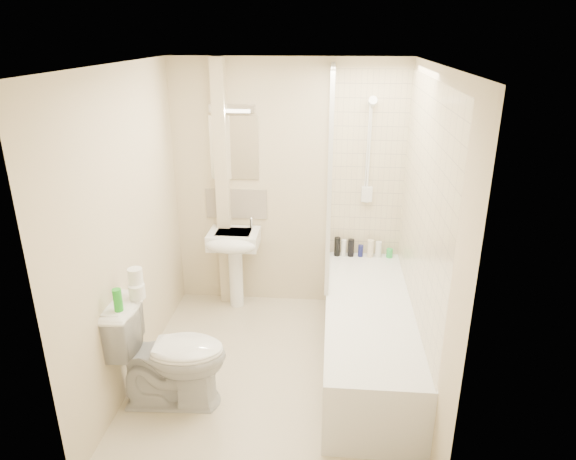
{
  "coord_description": "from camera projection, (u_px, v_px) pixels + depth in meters",
  "views": [
    {
      "loc": [
        0.41,
        -3.46,
        2.6
      ],
      "look_at": [
        0.09,
        0.2,
        1.18
      ],
      "focal_mm": 32.0,
      "sensor_mm": 36.0,
      "label": 1
    }
  ],
  "objects": [
    {
      "name": "floor",
      "position": [
        275.0,
        373.0,
        4.19
      ],
      "size": [
        2.5,
        2.5,
        0.0
      ],
      "primitive_type": "plane",
      "color": "beige",
      "rests_on": "ground"
    },
    {
      "name": "wall_back",
      "position": [
        288.0,
        188.0,
        4.91
      ],
      "size": [
        2.2,
        0.02,
        2.4
      ],
      "primitive_type": "cube",
      "color": "beige",
      "rests_on": "ground"
    },
    {
      "name": "wall_left",
      "position": [
        127.0,
        232.0,
        3.84
      ],
      "size": [
        0.02,
        2.5,
        2.4
      ],
      "primitive_type": "cube",
      "color": "beige",
      "rests_on": "ground"
    },
    {
      "name": "wall_right",
      "position": [
        426.0,
        241.0,
        3.66
      ],
      "size": [
        0.02,
        2.5,
        2.4
      ],
      "primitive_type": "cube",
      "color": "beige",
      "rests_on": "ground"
    },
    {
      "name": "ceiling",
      "position": [
        271.0,
        65.0,
        3.32
      ],
      "size": [
        2.2,
        2.5,
        0.02
      ],
      "primitive_type": "cube",
      "color": "white",
      "rests_on": "wall_back"
    },
    {
      "name": "tile_back",
      "position": [
        368.0,
        167.0,
        4.76
      ],
      "size": [
        0.7,
        0.01,
        1.75
      ],
      "primitive_type": "cube",
      "color": "beige",
      "rests_on": "wall_back"
    },
    {
      "name": "tile_right",
      "position": [
        423.0,
        203.0,
        3.77
      ],
      "size": [
        0.01,
        2.1,
        1.75
      ],
      "primitive_type": "cube",
      "color": "beige",
      "rests_on": "wall_right"
    },
    {
      "name": "pipe_boxing",
      "position": [
        223.0,
        188.0,
        4.91
      ],
      "size": [
        0.12,
        0.12,
        2.4
      ],
      "primitive_type": "cube",
      "color": "beige",
      "rests_on": "ground"
    },
    {
      "name": "splashback",
      "position": [
        236.0,
        204.0,
        5.01
      ],
      "size": [
        0.6,
        0.02,
        0.3
      ],
      "primitive_type": "cube",
      "color": "beige",
      "rests_on": "wall_back"
    },
    {
      "name": "mirror",
      "position": [
        234.0,
        148.0,
        4.8
      ],
      "size": [
        0.46,
        0.01,
        0.6
      ],
      "primitive_type": "cube",
      "color": "white",
      "rests_on": "wall_back"
    },
    {
      "name": "strip_light",
      "position": [
        232.0,
        108.0,
        4.65
      ],
      "size": [
        0.42,
        0.07,
        0.07
      ],
      "primitive_type": "cube",
      "color": "silver",
      "rests_on": "wall_back"
    },
    {
      "name": "bathtub",
      "position": [
        368.0,
        333.0,
        4.21
      ],
      "size": [
        0.7,
        2.1,
        0.55
      ],
      "color": "white",
      "rests_on": "ground"
    },
    {
      "name": "shower_screen",
      "position": [
        330.0,
        176.0,
        4.37
      ],
      "size": [
        0.04,
        0.92,
        1.8
      ],
      "color": "white",
      "rests_on": "bathtub"
    },
    {
      "name": "shower_fixture",
      "position": [
        369.0,
        155.0,
        4.67
      ],
      "size": [
        0.1,
        0.16,
        0.99
      ],
      "color": "white",
      "rests_on": "wall_back"
    },
    {
      "name": "pedestal_sink",
      "position": [
        234.0,
        249.0,
        4.93
      ],
      "size": [
        0.48,
        0.46,
        0.92
      ],
      "color": "white",
      "rests_on": "ground"
    },
    {
      "name": "bottle_black_a",
      "position": [
        337.0,
        247.0,
        4.99
      ],
      "size": [
        0.06,
        0.06,
        0.19
      ],
      "primitive_type": "cylinder",
      "color": "black",
      "rests_on": "bathtub"
    },
    {
      "name": "bottle_white_a",
      "position": [
        344.0,
        248.0,
        4.99
      ],
      "size": [
        0.05,
        0.05,
        0.17
      ],
      "primitive_type": "cylinder",
      "color": "white",
      "rests_on": "bathtub"
    },
    {
      "name": "bottle_black_b",
      "position": [
        351.0,
        248.0,
        4.98
      ],
      "size": [
        0.06,
        0.06,
        0.17
      ],
      "primitive_type": "cylinder",
      "color": "black",
      "rests_on": "bathtub"
    },
    {
      "name": "bottle_blue",
      "position": [
        361.0,
        251.0,
        4.99
      ],
      "size": [
        0.05,
        0.05,
        0.12
      ],
      "primitive_type": "cylinder",
      "color": "navy",
      "rests_on": "bathtub"
    },
    {
      "name": "bottle_cream",
      "position": [
        370.0,
        248.0,
        4.97
      ],
      "size": [
        0.06,
        0.06,
        0.17
      ],
      "primitive_type": "cylinder",
      "color": "beige",
      "rests_on": "bathtub"
    },
    {
      "name": "bottle_white_b",
      "position": [
        378.0,
        249.0,
        4.96
      ],
      "size": [
        0.06,
        0.06,
        0.16
      ],
      "primitive_type": "cylinder",
      "color": "white",
      "rests_on": "bathtub"
    },
    {
      "name": "bottle_green",
      "position": [
        389.0,
        253.0,
        4.97
      ],
      "size": [
        0.06,
        0.06,
        0.09
      ],
      "primitive_type": "cylinder",
      "color": "green",
      "rests_on": "bathtub"
    },
    {
      "name": "toilet",
      "position": [
        170.0,
        353.0,
        3.73
      ],
      "size": [
        0.55,
        0.86,
        0.83
      ],
      "primitive_type": "imported",
      "rotation": [
        0.0,
        0.0,
        1.62
      ],
      "color": "white",
      "rests_on": "ground"
    },
    {
      "name": "toilet_roll_lower",
      "position": [
        137.0,
        291.0,
        3.63
      ],
      "size": [
        0.12,
        0.12,
        0.1
      ],
      "primitive_type": "cylinder",
      "color": "white",
      "rests_on": "toilet"
    },
    {
      "name": "toilet_roll_upper",
      "position": [
        135.0,
        276.0,
        3.62
      ],
      "size": [
        0.1,
        0.1,
        0.11
      ],
      "primitive_type": "cylinder",
      "color": "white",
      "rests_on": "toilet_roll_lower"
    },
    {
      "name": "green_bottle",
      "position": [
        118.0,
        300.0,
        3.45
      ],
      "size": [
        0.06,
        0.06,
        0.16
      ],
      "primitive_type": "cylinder",
      "color": "green",
      "rests_on": "toilet"
    }
  ]
}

